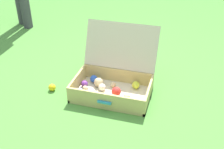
% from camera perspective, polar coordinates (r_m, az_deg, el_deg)
% --- Properties ---
extents(ground_plane, '(16.00, 16.00, 0.00)m').
position_cam_1_polar(ground_plane, '(2.40, 0.59, -3.65)').
color(ground_plane, '#4C8C38').
extents(open_suitcase, '(0.64, 0.60, 0.53)m').
position_cam_1_polar(open_suitcase, '(2.36, 0.09, -1.04)').
color(open_suitcase, beige).
rests_on(open_suitcase, ground).
extents(stray_ball_on_grass, '(0.06, 0.06, 0.06)m').
position_cam_1_polar(stray_ball_on_grass, '(2.46, -12.28, -2.62)').
color(stray_ball_on_grass, yellow).
rests_on(stray_ball_on_grass, ground).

